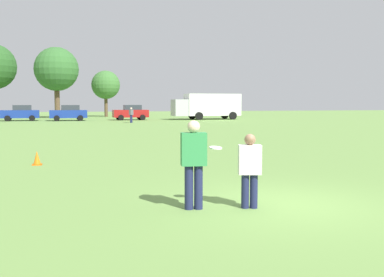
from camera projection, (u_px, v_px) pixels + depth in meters
The scene contains 12 objects.
ground_plane at pixel (284, 204), 9.44m from camera, with size 189.70×189.70×0.00m, color #6B9347.
player_thrower at pixel (194, 159), 8.91m from camera, with size 0.53×0.35×1.79m.
player_defender at pixel (250, 167), 9.01m from camera, with size 0.51×0.37×1.52m.
frisbee at pixel (216, 148), 9.24m from camera, with size 0.27×0.27×0.07m.
traffic_cone at pixel (37, 158), 15.30m from camera, with size 0.32×0.32×0.48m.
parked_car_mid_left at pixel (21, 113), 51.44m from camera, with size 4.29×2.40×1.82m.
parked_car_center at pixel (69, 113), 51.74m from camera, with size 4.29×2.40×1.82m.
parked_car_mid_right at pixel (131, 112), 53.89m from camera, with size 4.29×2.40×1.82m.
box_truck at pixel (208, 105), 55.51m from camera, with size 8.62×3.32×3.18m.
bystander_sideline_watcher at pixel (131, 114), 46.48m from camera, with size 0.49×0.48×1.60m.
tree_center_elm at pixel (56, 69), 59.23m from camera, with size 5.81×5.81×9.45m.
tree_east_birch at pixel (106, 85), 65.64m from camera, with size 4.18×4.18×6.79m.
Camera 1 is at (-4.22, -8.51, 2.16)m, focal length 41.71 mm.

